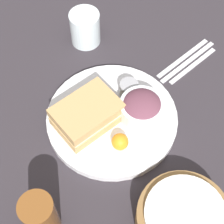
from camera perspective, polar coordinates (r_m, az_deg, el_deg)
ground_plane at (r=0.92m, az=0.00°, el=-1.35°), size 4.00×4.00×0.00m
plate at (r=0.91m, az=0.00°, el=-1.01°), size 0.32×0.32×0.02m
sandwich at (r=0.87m, az=-3.81°, el=-0.36°), size 0.17×0.14×0.06m
salad_bowl at (r=0.87m, az=4.52°, el=0.58°), size 0.10×0.10×0.07m
dressing_cup at (r=0.92m, az=2.59°, el=3.50°), size 0.05×0.05×0.04m
orange_wedge at (r=0.84m, az=1.23°, el=-4.55°), size 0.04×0.04×0.04m
drink_glass at (r=0.77m, az=-10.86°, el=-15.36°), size 0.07×0.07×0.13m
bread_basket at (r=0.80m, az=10.75°, el=-15.79°), size 0.19×0.19×0.07m
fork at (r=1.05m, az=10.76°, el=8.12°), size 0.19×0.06×0.01m
knife at (r=1.04m, az=11.48°, el=7.53°), size 0.20×0.07×0.01m
spoon at (r=1.04m, az=12.22°, el=6.94°), size 0.17×0.06×0.01m
water_glass at (r=1.05m, az=-4.12°, el=12.65°), size 0.08×0.08×0.10m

